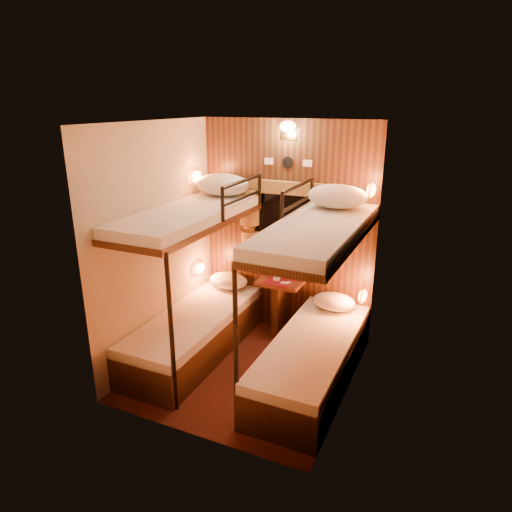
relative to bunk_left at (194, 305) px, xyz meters
The scene contains 22 objects.
floor 0.86m from the bunk_left, ahead, with size 2.10×2.10×0.00m, color #3A110F.
ceiling 1.95m from the bunk_left, ahead, with size 2.10×2.10×0.00m, color silver.
wall_back 1.34m from the bunk_left, 56.56° to the left, with size 2.40×2.40×0.00m, color #C6B293.
wall_front 1.44m from the bunk_left, 59.93° to the right, with size 2.40×2.40×0.00m, color #C6B293.
wall_left 0.74m from the bunk_left, 168.93° to the right, with size 2.40×2.40×0.00m, color #C6B293.
wall_right 1.77m from the bunk_left, ahead, with size 2.40×2.40×0.00m, color #C6B293.
back_panel 1.33m from the bunk_left, 56.16° to the left, with size 2.00×0.03×2.40m, color black.
bunk_left is the anchor object (origin of this frame).
bunk_right 1.30m from the bunk_left, ahead, with size 0.72×1.90×1.82m.
window 1.30m from the bunk_left, 55.30° to the left, with size 1.00×0.12×0.79m.
curtains 1.32m from the bunk_left, 54.32° to the left, with size 1.10×0.22×1.00m.
back_fixtures 2.03m from the bunk_left, 55.16° to the left, with size 0.54×0.09×0.48m.
reading_lamps 1.13m from the bunk_left, 44.25° to the left, with size 2.00×0.20×1.25m.
table 1.02m from the bunk_left, 50.33° to the left, with size 0.50×0.34×0.66m.
bottle_left 1.01m from the bunk_left, 52.15° to the left, with size 0.08×0.08×0.27m.
bottle_right 1.04m from the bunk_left, 54.03° to the left, with size 0.06×0.06×0.22m.
sachet_a 1.03m from the bunk_left, 45.46° to the left, with size 0.08×0.06×0.01m, color silver.
sachet_b 1.07m from the bunk_left, 45.42° to the left, with size 0.07×0.05×0.01m, color silver.
pillow_lower_left 0.77m from the bunk_left, 90.16° to the left, with size 0.47×0.34×0.19m, color silver.
pillow_lower_right 1.48m from the bunk_left, 28.77° to the left, with size 0.45×0.32×0.18m, color silver.
pillow_upper_left 1.33m from the bunk_left, 90.19° to the left, with size 0.61×0.43×0.24m, color silver.
pillow_upper_right 1.83m from the bunk_left, 24.41° to the left, with size 0.58×0.41×0.23m, color silver.
Camera 1 is at (1.74, -3.60, 2.57)m, focal length 32.00 mm.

